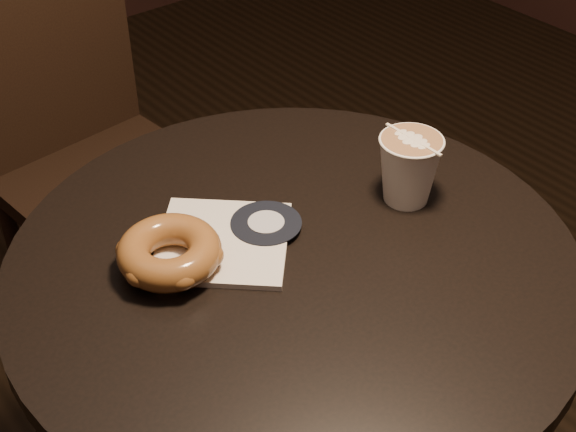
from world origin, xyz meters
The scene contains 5 objects.
cafe_table centered at (0.00, 0.00, 0.55)m, with size 0.70×0.70×0.75m.
chair centered at (0.08, 0.78, 0.54)m, with size 0.42×0.42×0.96m.
pastry_bag centered at (-0.05, 0.07, 0.75)m, with size 0.16×0.16×0.01m, color silver.
doughnut centered at (-0.13, 0.07, 0.78)m, with size 0.12×0.12×0.04m, color brown.
latte_cup centered at (0.19, 0.00, 0.80)m, with size 0.08×0.08×0.09m, color white, non-canonical shape.
Camera 1 is at (-0.47, -0.56, 1.39)m, focal length 50.00 mm.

